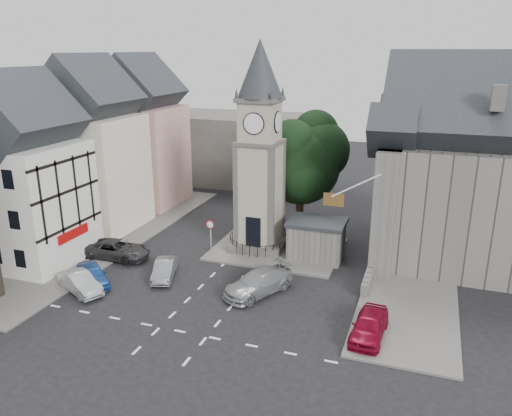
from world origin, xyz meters
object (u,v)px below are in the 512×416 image
at_px(clock_tower, 260,150).
at_px(stone_shelter, 317,239).
at_px(pedestrian, 407,254).
at_px(car_east_red, 369,325).
at_px(car_west_blue, 93,275).

distance_m(clock_tower, stone_shelter, 8.15).
bearing_deg(stone_shelter, pedestrian, 8.87).
bearing_deg(stone_shelter, car_east_red, -61.94).
bearing_deg(car_west_blue, clock_tower, -1.22).
relative_size(clock_tower, car_west_blue, 4.05).
bearing_deg(pedestrian, car_east_red, 60.38).
relative_size(clock_tower, pedestrian, 10.01).
xyz_separation_m(clock_tower, car_west_blue, (-8.70, -10.04, -7.44)).
bearing_deg(pedestrian, car_west_blue, 5.23).
relative_size(clock_tower, stone_shelter, 3.78).
height_order(clock_tower, car_east_red, clock_tower).
distance_m(clock_tower, car_east_red, 16.31).
height_order(clock_tower, car_west_blue, clock_tower).
xyz_separation_m(car_west_blue, pedestrian, (20.20, 10.59, 0.13)).
bearing_deg(car_east_red, stone_shelter, 121.61).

